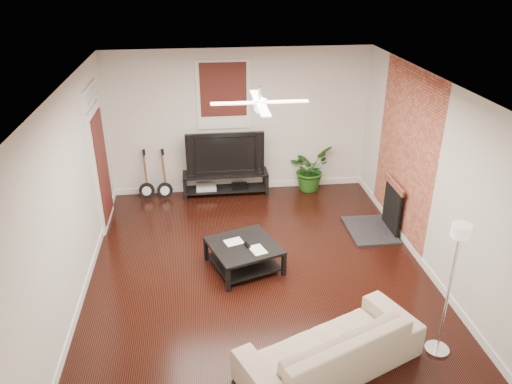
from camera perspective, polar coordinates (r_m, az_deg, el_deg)
room at (r=6.77m, az=0.41°, el=0.46°), size 5.01×6.01×2.81m
brick_accent at (r=8.31m, az=16.82°, el=4.22°), size 0.02×2.20×2.80m
fireplace at (r=8.58m, az=14.26°, el=-1.68°), size 0.80×1.10×0.92m
window_back at (r=9.36m, az=-3.79°, el=11.13°), size 1.00×0.06×1.30m
door_left at (r=8.70m, az=-17.60°, el=3.99°), size 0.08×1.00×2.50m
tv_stand at (r=9.75m, az=-3.52°, el=1.02°), size 1.66×0.44×0.46m
tv at (r=9.51m, az=-3.63°, el=4.67°), size 1.48×0.19×0.85m
coffee_table at (r=7.49m, az=-1.41°, el=-7.40°), size 1.20×1.20×0.40m
sofa at (r=5.88m, az=8.64°, el=-17.17°), size 2.28×1.60×0.62m
floor_lamp at (r=6.06m, az=21.38°, el=-10.64°), size 0.38×0.38×1.74m
potted_plant at (r=9.92m, az=6.21°, el=2.73°), size 1.06×1.06×0.89m
guitar_left at (r=9.67m, az=-12.68°, el=1.85°), size 0.33×0.25×0.97m
guitar_right at (r=9.61m, az=-10.62°, el=1.89°), size 0.34×0.28×0.97m
ceiling_fan at (r=6.35m, az=0.44°, el=10.31°), size 1.24×1.24×0.32m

